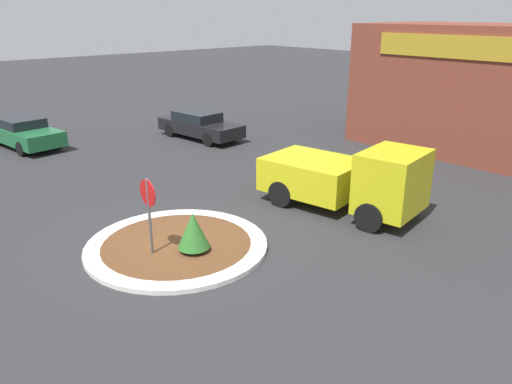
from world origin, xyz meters
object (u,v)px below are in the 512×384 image
Objects in this scene: stop_sign at (149,204)px; utility_truck at (347,179)px; parked_sedan_black at (200,125)px; parked_sedan_green at (23,132)px.

utility_truck is at bearing 78.67° from stop_sign.
utility_truck is 1.11× the size of parked_sedan_black.
stop_sign is at bearing -110.65° from utility_truck.
stop_sign is 0.40× the size of utility_truck.
utility_truck reaches higher than parked_sedan_black.
stop_sign is 0.44× the size of parked_sedan_green.
stop_sign reaches higher than parked_sedan_black.
parked_sedan_green is (-13.86, 1.41, -0.79)m from stop_sign.
stop_sign is at bearing -12.42° from parked_sedan_green.
stop_sign is 12.92m from parked_sedan_black.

